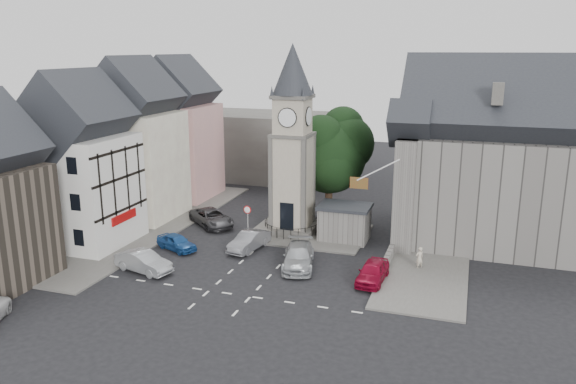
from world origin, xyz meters
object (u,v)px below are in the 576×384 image
(clock_tower, at_px, (292,142))
(car_west_blue, at_px, (177,242))
(pedestrian, at_px, (419,258))
(stone_shelter, at_px, (345,222))
(car_east_red, at_px, (373,272))

(clock_tower, bearing_deg, car_west_blue, -136.36)
(car_west_blue, relative_size, pedestrian, 2.20)
(stone_shelter, bearing_deg, car_west_blue, -151.57)
(pedestrian, bearing_deg, car_east_red, 9.59)
(car_east_red, relative_size, pedestrian, 2.51)
(clock_tower, xyz_separation_m, car_east_red, (8.65, -8.53, -7.38))
(stone_shelter, distance_m, car_west_blue, 14.02)
(clock_tower, xyz_separation_m, pedestrian, (11.50, -5.18, -7.25))
(car_west_blue, bearing_deg, clock_tower, -22.87)
(stone_shelter, height_order, car_west_blue, stone_shelter)
(stone_shelter, xyz_separation_m, car_east_red, (3.85, -8.03, -0.81))
(stone_shelter, height_order, pedestrian, stone_shelter)
(stone_shelter, relative_size, car_east_red, 0.99)
(pedestrian, bearing_deg, stone_shelter, -74.97)
(clock_tower, xyz_separation_m, stone_shelter, (4.80, -0.49, -6.57))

